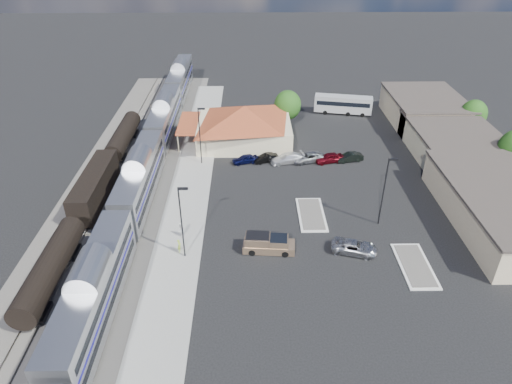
{
  "coord_description": "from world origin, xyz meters",
  "views": [
    {
      "loc": [
        -3.82,
        -45.47,
        32.55
      ],
      "look_at": [
        -2.97,
        3.1,
        2.8
      ],
      "focal_mm": 32.0,
      "sensor_mm": 36.0,
      "label": 1
    }
  ],
  "objects_px": {
    "suv": "(354,247)",
    "pickup_truck": "(269,244)",
    "coach_bus": "(343,104)",
    "station_depot": "(244,124)"
  },
  "relations": [
    {
      "from": "station_depot",
      "to": "pickup_truck",
      "type": "relative_size",
      "value": 3.09
    },
    {
      "from": "coach_bus",
      "to": "pickup_truck",
      "type": "bearing_deg",
      "value": 170.68
    },
    {
      "from": "suv",
      "to": "pickup_truck",
      "type": "bearing_deg",
      "value": 103.57
    },
    {
      "from": "pickup_truck",
      "to": "suv",
      "type": "distance_m",
      "value": 9.55
    },
    {
      "from": "suv",
      "to": "coach_bus",
      "type": "xyz_separation_m",
      "value": [
        6.13,
        41.49,
        1.25
      ]
    },
    {
      "from": "station_depot",
      "to": "pickup_truck",
      "type": "bearing_deg",
      "value": -84.29
    },
    {
      "from": "suv",
      "to": "coach_bus",
      "type": "relative_size",
      "value": 0.48
    },
    {
      "from": "coach_bus",
      "to": "station_depot",
      "type": "bearing_deg",
      "value": 134.44
    },
    {
      "from": "station_depot",
      "to": "coach_bus",
      "type": "distance_m",
      "value": 22.14
    },
    {
      "from": "coach_bus",
      "to": "suv",
      "type": "bearing_deg",
      "value": -176.83
    }
  ]
}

